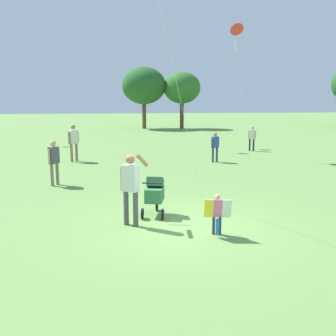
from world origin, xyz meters
The scene contains 10 objects.
ground_plane centered at (0.00, 0.00, 0.00)m, with size 120.00×120.00×0.00m, color #668E47.
treeline_distant centered at (-0.56, 28.90, 3.71)m, with size 46.74×6.10×6.21m.
child_with_butterfly_kite centered at (0.73, -0.74, 0.57)m, with size 0.61×0.37×0.93m.
person_adult_flyer centered at (-1.20, 0.16, 1.05)m, with size 0.70×0.49×1.82m.
stroller centered at (-0.56, 0.98, 0.61)m, with size 0.67×1.12×1.03m.
kite_orange_delta centered at (4.21, 10.95, 6.19)m, with size 0.75×2.41×6.54m.
person_red_shirt centered at (2.89, 9.33, 0.83)m, with size 0.43×0.28×1.40m.
person_sitting_far centered at (5.78, 12.93, 0.82)m, with size 0.43×0.25×1.38m.
person_kid_running centered at (-3.72, 10.17, 1.03)m, with size 0.46×0.41×1.75m.
person_back_turned centered at (-3.78, 4.95, 0.93)m, with size 0.38×0.41×1.58m.
Camera 1 is at (-1.31, -9.54, 3.15)m, focal length 44.17 mm.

